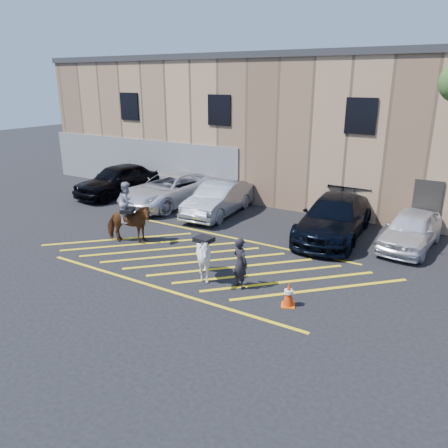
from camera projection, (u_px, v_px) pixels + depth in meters
The scene contains 12 objects.
ground at pixel (211, 258), 15.55m from camera, with size 90.00×90.00×0.00m, color black.
car_black_suv at pixel (118, 180), 23.75m from camera, with size 2.03×5.04×1.72m, color black.
car_white_pickup at pixel (170, 189), 21.95m from camera, with size 2.63×5.70×1.58m, color silver.
car_silver_sedan at pixel (218, 199), 20.34m from camera, with size 1.62×4.65×1.53m, color #8F949C.
car_blue_suv at pixel (334, 217), 17.46m from camera, with size 2.27×5.60×1.62m, color black.
car_white_suv at pixel (411, 229), 16.37m from camera, with size 1.67×4.14×1.41m, color silver.
handler at pixel (240, 263), 13.15m from camera, with size 0.58×0.38×1.59m, color black.
warehouse at pixel (328, 125), 24.12m from camera, with size 32.42×10.20×7.30m.
hatching_zone at pixel (207, 261), 15.31m from camera, with size 12.60×5.12×0.01m.
mounted_bay at pixel (128, 219), 16.77m from camera, with size 2.00×1.56×2.41m.
saddled_white at pixel (204, 257), 13.64m from camera, with size 1.36×1.50×1.54m.
traffic_cone at pixel (289, 294), 12.18m from camera, with size 0.49×0.49×0.73m.
Camera 1 is at (7.88, -12.03, 6.07)m, focal length 35.00 mm.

